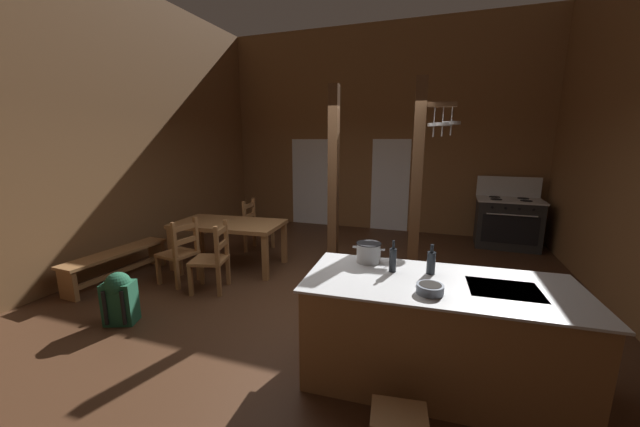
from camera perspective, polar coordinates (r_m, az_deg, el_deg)
ground_plane at (r=4.55m, az=-0.70°, el=-15.02°), size 7.65×8.83×0.10m
wall_back at (r=8.03m, az=9.43°, el=13.28°), size 7.65×0.14×4.45m
wall_left at (r=6.19m, az=-33.67°, el=11.96°), size 0.14×8.83×4.45m
glazed_door_back_left at (r=8.41m, az=-1.38°, el=5.17°), size 1.00×0.01×2.05m
glazed_panel_back_right at (r=7.96m, az=11.48°, el=4.55°), size 0.84×0.01×2.05m
kitchen_island at (r=3.20m, az=18.56°, el=-18.07°), size 2.21×1.07×0.89m
stove_range at (r=7.56m, az=28.50°, el=-1.23°), size 1.16×0.85×1.32m
support_post_with_pot_rack at (r=4.76m, az=16.05°, el=5.43°), size 0.57×0.26×2.80m
support_post_center at (r=5.20m, az=2.23°, el=5.17°), size 0.14×0.14×2.80m
dining_table at (r=5.72m, az=-14.83°, el=-2.25°), size 1.76×1.03×0.74m
ladderback_chair_near_window at (r=5.32m, az=-22.10°, el=-6.03°), size 0.50×0.50×0.95m
ladderback_chair_by_post at (r=6.52m, az=-10.46°, el=-2.13°), size 0.47×0.47×0.95m
ladderback_chair_at_table_end at (r=4.92m, az=-17.28°, el=-7.13°), size 0.54×0.54×0.95m
bench_along_left_wall at (r=5.88m, az=-30.47°, el=-6.62°), size 0.44×1.55×0.44m
backpack at (r=4.53m, az=-30.18°, el=-11.75°), size 0.38×0.37×0.60m
stockpot_on_counter at (r=3.29m, az=8.02°, el=-6.38°), size 0.30×0.23×0.19m
mixing_bowl_on_counter at (r=2.76m, az=17.69°, el=-11.77°), size 0.20×0.20×0.07m
bottle_tall_on_counter at (r=3.12m, az=17.86°, el=-7.66°), size 0.07×0.07×0.26m
bottle_short_on_counter at (r=3.08m, az=11.93°, el=-7.42°), size 0.06×0.06×0.28m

